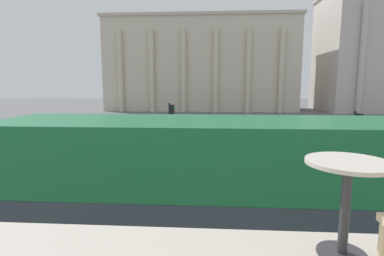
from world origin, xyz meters
name	(u,v)px	position (x,y,z in m)	size (l,w,h in m)	color
double_decker_bus	(228,200)	(-0.02, 3.91, 2.26)	(10.00, 2.68, 4.06)	black
cafe_dining_table	(347,187)	(0.59, -0.35, 4.08)	(0.60, 0.60, 0.73)	#2D2D30
plaza_building_left	(201,65)	(-2.58, 56.54, 8.56)	(35.54, 13.25, 17.11)	beige
traffic_light_near	(355,142)	(5.51, 10.03, 2.46)	(0.42, 0.24, 3.75)	black
traffic_light_mid	(171,124)	(-2.84, 15.15, 2.45)	(0.42, 0.24, 3.74)	black
car_maroon	(154,132)	(-5.41, 23.15, 0.70)	(4.20, 1.93, 1.35)	black
pedestrian_blue	(313,141)	(6.42, 17.83, 1.03)	(0.32, 0.32, 1.77)	#282B33
pedestrian_red	(320,127)	(9.29, 24.74, 1.05)	(0.32, 0.32, 1.81)	#282B33
pedestrian_yellow	(232,125)	(1.53, 26.49, 0.97)	(0.32, 0.32, 1.69)	#282B33
pedestrian_grey	(357,140)	(9.85, 19.03, 0.96)	(0.32, 0.32, 1.67)	#282B33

